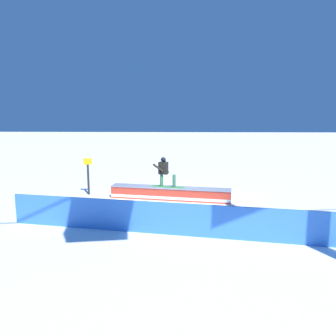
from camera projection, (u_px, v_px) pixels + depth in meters
ground_plane at (170, 199)px, 14.13m from camera, size 120.00×120.00×0.00m
grind_box at (170, 194)px, 14.09m from camera, size 5.37×1.52×0.56m
snowboarder at (165, 171)px, 13.99m from camera, size 1.52×0.66×1.33m
safety_fence at (165, 218)px, 9.87m from camera, size 10.40×1.79×1.03m
trail_marker at (88, 175)px, 14.88m from camera, size 0.40×0.10×1.73m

